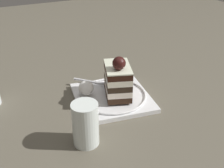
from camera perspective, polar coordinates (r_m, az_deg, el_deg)
The scene contains 6 objects.
ground_plane at distance 0.74m, azimuth -2.32°, elevation -2.51°, with size 2.40×2.40×0.00m, color #5A5446.
dessert_plate at distance 0.72m, azimuth 0.00°, elevation -2.70°, with size 0.22×0.22×0.02m.
cake_slice at distance 0.69m, azimuth 1.23°, elevation 0.97°, with size 0.11×0.09×0.12m.
whipped_cream_dollop at distance 0.71m, azimuth -5.38°, elevation -0.94°, with size 0.04×0.04×0.04m, color white.
fork at distance 0.77m, azimuth -4.28°, elevation 0.44°, with size 0.08×0.08×0.00m.
drink_glass_far at distance 0.56m, azimuth -5.63°, elevation -8.87°, with size 0.06×0.06×0.10m.
Camera 1 is at (0.58, -0.25, 0.39)m, focal length 43.00 mm.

